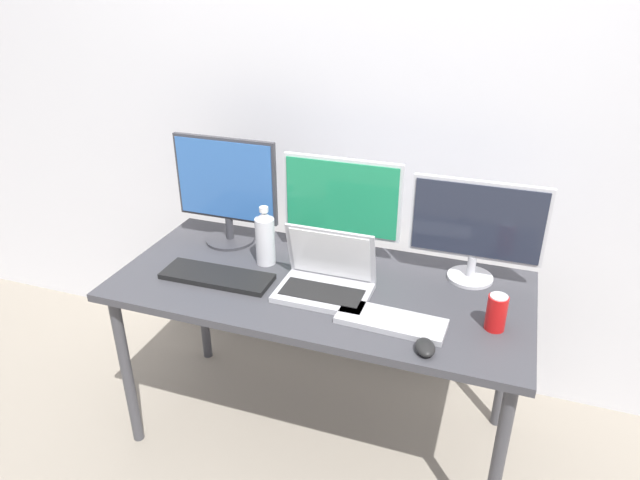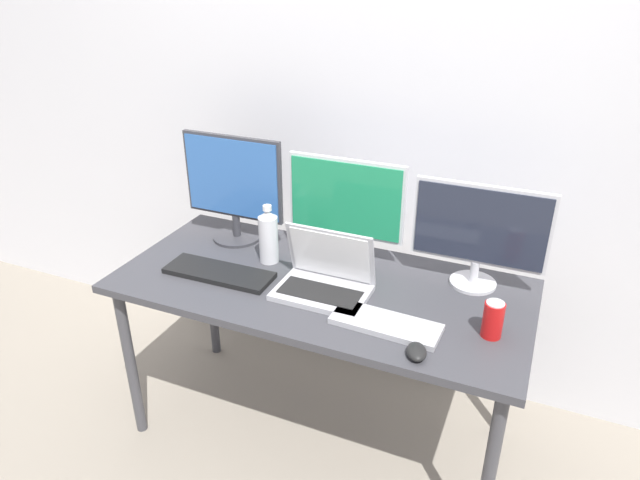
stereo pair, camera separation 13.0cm
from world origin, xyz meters
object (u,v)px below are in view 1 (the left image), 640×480
work_desk (320,298)px  keyboard_aux (217,276)px  monitor_right (477,226)px  mouse_by_keyboard (425,347)px  laptop_silver (326,278)px  monitor_left (226,188)px  water_bottle (265,238)px  soda_can_near_keyboard (496,312)px  monitor_center (342,204)px  keyboard_main (391,321)px

work_desk → keyboard_aux: (-0.38, -0.10, 0.08)m
monitor_right → keyboard_aux: monitor_right is taller
keyboard_aux → mouse_by_keyboard: 0.84m
work_desk → laptop_silver: (0.04, -0.05, 0.12)m
keyboard_aux → mouse_by_keyboard: mouse_by_keyboard is taller
monitor_right → mouse_by_keyboard: 0.55m
work_desk → monitor_left: 0.61m
water_bottle → mouse_by_keyboard: bearing=-27.5°
keyboard_aux → soda_can_near_keyboard: soda_can_near_keyboard is taller
monitor_center → laptop_silver: monitor_center is taller
monitor_center → monitor_right: bearing=-1.6°
monitor_center → water_bottle: bearing=-150.1°
laptop_silver → mouse_by_keyboard: laptop_silver is taller
work_desk → laptop_silver: 0.14m
water_bottle → keyboard_main: bearing=-23.9°
work_desk → keyboard_aux: 0.40m
water_bottle → monitor_center: bearing=29.9°
work_desk → soda_can_near_keyboard: 0.66m
water_bottle → soda_can_near_keyboard: water_bottle is taller
water_bottle → soda_can_near_keyboard: (0.89, -0.17, -0.05)m
laptop_silver → mouse_by_keyboard: bearing=-30.6°
monitor_left → keyboard_aux: monitor_left is taller
work_desk → water_bottle: bearing=162.8°
mouse_by_keyboard → water_bottle: 0.79m
work_desk → monitor_center: bearing=87.8°
monitor_center → soda_can_near_keyboard: bearing=-26.8°
keyboard_aux → mouse_by_keyboard: size_ratio=4.68×
monitor_center → laptop_silver: 0.33m
keyboard_aux → work_desk: bearing=13.8°
monitor_center → mouse_by_keyboard: monitor_center is taller
mouse_by_keyboard → water_bottle: water_bottle is taller
monitor_center → monitor_right: monitor_center is taller
keyboard_aux → water_bottle: bearing=54.5°
keyboard_main → mouse_by_keyboard: size_ratio=3.98×
monitor_left → monitor_center: monitor_left is taller
monitor_right → keyboard_main: (-0.22, -0.39, -0.21)m
laptop_silver → water_bottle: (-0.30, 0.12, 0.06)m
keyboard_main → water_bottle: bearing=158.6°
laptop_silver → keyboard_main: size_ratio=0.92×
monitor_center → soda_can_near_keyboard: size_ratio=3.76×
keyboard_aux → soda_can_near_keyboard: bearing=-0.2°
laptop_silver → keyboard_main: laptop_silver is taller
work_desk → keyboard_aux: keyboard_aux is taller
keyboard_main → work_desk: bearing=153.6°
keyboard_main → keyboard_aux: (-0.69, 0.07, 0.00)m
work_desk → water_bottle: (-0.26, 0.08, 0.18)m
soda_can_near_keyboard → laptop_silver: bearing=176.1°
laptop_silver → soda_can_near_keyboard: bearing=-3.9°
laptop_silver → keyboard_aux: laptop_silver is taller
work_desk → monitor_right: 0.64m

